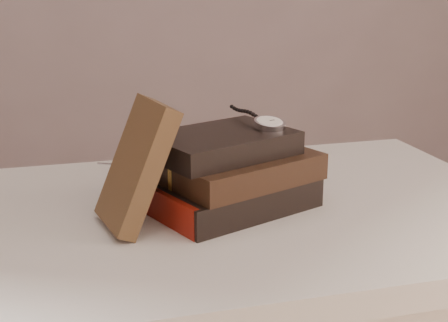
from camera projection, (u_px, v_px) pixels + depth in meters
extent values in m
cube|color=beige|center=(205.00, 221.00, 0.97)|extent=(1.00, 0.60, 0.04)
cube|color=white|center=(206.00, 257.00, 0.99)|extent=(0.88, 0.49, 0.08)
cylinder|color=white|center=(374.00, 316.00, 1.43)|extent=(0.05, 0.05, 0.71)
cube|color=black|center=(230.00, 194.00, 0.97)|extent=(0.28, 0.24, 0.04)
cube|color=#F1DDC5|center=(232.00, 193.00, 0.97)|extent=(0.27, 0.22, 0.03)
cube|color=gold|center=(157.00, 205.00, 0.92)|extent=(0.01, 0.01, 0.05)
cube|color=maroon|center=(167.00, 210.00, 0.90)|extent=(0.06, 0.14, 0.05)
cube|color=black|center=(240.00, 167.00, 0.96)|extent=(0.26, 0.22, 0.04)
cube|color=#F1DDC5|center=(241.00, 167.00, 0.96)|extent=(0.25, 0.21, 0.03)
cube|color=gold|center=(171.00, 177.00, 0.91)|extent=(0.01, 0.01, 0.04)
cube|color=black|center=(221.00, 144.00, 0.95)|extent=(0.24, 0.21, 0.03)
cube|color=#F1DDC5|center=(223.00, 143.00, 0.95)|extent=(0.23, 0.20, 0.03)
cube|color=gold|center=(156.00, 152.00, 0.91)|extent=(0.01, 0.01, 0.04)
cube|color=#3A2716|center=(137.00, 165.00, 0.88)|extent=(0.12, 0.13, 0.18)
cylinder|color=silver|center=(270.00, 124.00, 0.96)|extent=(0.06, 0.06, 0.02)
cylinder|color=white|center=(270.00, 121.00, 0.96)|extent=(0.05, 0.05, 0.01)
torus|color=silver|center=(270.00, 122.00, 0.96)|extent=(0.06, 0.06, 0.01)
cylinder|color=silver|center=(258.00, 121.00, 0.99)|extent=(0.01, 0.01, 0.01)
cube|color=black|center=(267.00, 120.00, 0.97)|extent=(0.01, 0.01, 0.00)
cube|color=black|center=(272.00, 120.00, 0.97)|extent=(0.01, 0.00, 0.00)
sphere|color=black|center=(256.00, 116.00, 0.99)|extent=(0.01, 0.01, 0.01)
sphere|color=black|center=(253.00, 114.00, 1.00)|extent=(0.01, 0.01, 0.01)
sphere|color=black|center=(250.00, 113.00, 1.01)|extent=(0.01, 0.01, 0.01)
sphere|color=black|center=(248.00, 112.00, 1.02)|extent=(0.01, 0.01, 0.01)
sphere|color=black|center=(245.00, 111.00, 1.03)|extent=(0.01, 0.01, 0.01)
sphere|color=black|center=(242.00, 111.00, 1.03)|extent=(0.01, 0.01, 0.01)
sphere|color=black|center=(239.00, 110.00, 1.04)|extent=(0.01, 0.01, 0.01)
sphere|color=black|center=(237.00, 110.00, 1.05)|extent=(0.01, 0.01, 0.01)
sphere|color=black|center=(234.00, 108.00, 1.06)|extent=(0.01, 0.01, 0.01)
sphere|color=black|center=(232.00, 107.00, 1.07)|extent=(0.01, 0.01, 0.01)
torus|color=silver|center=(143.00, 166.00, 0.95)|extent=(0.05, 0.03, 0.05)
torus|color=silver|center=(172.00, 160.00, 0.98)|extent=(0.05, 0.03, 0.05)
cylinder|color=silver|center=(157.00, 162.00, 0.96)|extent=(0.01, 0.01, 0.00)
cylinder|color=silver|center=(113.00, 164.00, 0.98)|extent=(0.04, 0.10, 0.03)
cylinder|color=silver|center=(165.00, 154.00, 1.03)|extent=(0.04, 0.10, 0.03)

